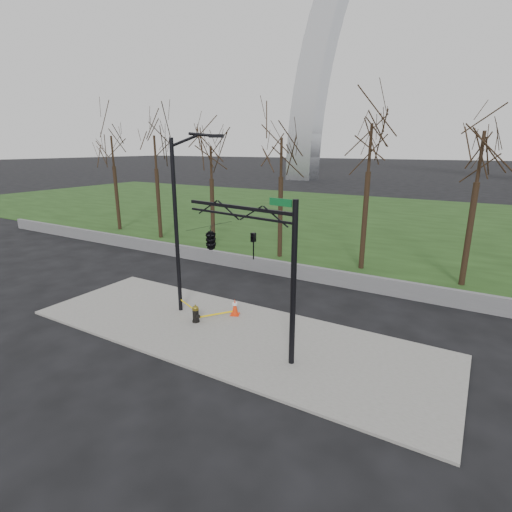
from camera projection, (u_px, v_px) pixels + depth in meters
The scene contains 11 objects.
ground at pixel (228, 333), 16.47m from camera, with size 500.00×500.00×0.00m, color black.
sidewalk at pixel (228, 332), 16.46m from camera, with size 18.00×6.00×0.10m, color slate.
grass_strip at pixel (388, 221), 41.32m from camera, with size 120.00×40.00×0.06m, color #1D3714.
guardrail at pixel (304, 272), 22.98m from camera, with size 60.00×0.30×0.90m, color #59595B.
gateway_arch at pixel (461, 3), 69.80m from camera, with size 66.00×6.00×65.00m, color silver, non-canonical shape.
tree_row at pixel (323, 192), 25.42m from camera, with size 44.76×4.00×9.55m.
fire_hydrant at pixel (196, 314), 17.21m from camera, with size 0.51×0.35×0.82m.
traffic_cone at pixel (235, 307), 17.94m from camera, with size 0.52×0.52×0.77m.
street_light at pixel (180, 215), 17.31m from camera, with size 2.30×0.96×8.21m.
traffic_signal_mast at pixel (224, 240), 14.94m from camera, with size 5.05×2.54×6.00m.
caution_tape at pixel (203, 310), 17.72m from camera, with size 2.56×1.51×0.42m.
Camera 1 is at (8.64, -12.27, 7.63)m, focal length 27.28 mm.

